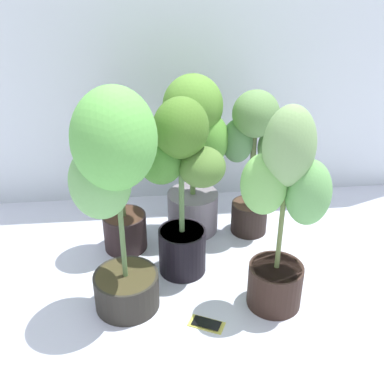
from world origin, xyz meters
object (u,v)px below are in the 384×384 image
Objects in this scene: potted_plant_back_center at (193,145)px; cell_phone at (206,324)px; potted_plant_back_left at (119,160)px; potted_plant_front_right at (283,207)px; potted_plant_back_right at (253,150)px; potted_plant_front_left at (113,182)px; potted_plant_center at (181,178)px.

potted_plant_back_center reaches higher than cell_phone.
potted_plant_front_right is at bearing -36.79° from potted_plant_back_left.
potted_plant_front_left is (-0.64, -0.51, 0.13)m from potted_plant_back_right.
potted_plant_front_left reaches higher than cell_phone.
potted_plant_front_left is at bearing -122.47° from potted_plant_back_center.
potted_plant_back_center is 0.67m from potted_plant_front_left.
potted_plant_front_right is at bearing -35.59° from potted_plant_center.
potted_plant_front_right is (0.37, -0.27, -0.00)m from potted_plant_center.
potted_plant_front_left is 0.70m from cell_phone.
potted_plant_front_left reaches higher than potted_plant_back_right.
potted_plant_back_right is (0.64, 0.09, -0.02)m from potted_plant_back_left.
potted_plant_back_right is 0.92× the size of potted_plant_back_center.
potted_plant_center is 5.25× the size of cell_phone.
potted_plant_front_right reaches higher than potted_plant_back_center.
potted_plant_center is at bearing -141.68° from potted_plant_back_right.
potted_plant_back_left is at bearing 141.57° from potted_plant_center.
cell_phone is (-0.31, -0.67, -0.46)m from potted_plant_back_right.
potted_plant_back_left is at bearing -172.21° from potted_plant_back_right.
potted_plant_center is at bearing 38.72° from potted_plant_front_left.
potted_plant_center reaches higher than potted_plant_back_left.
potted_plant_front_left reaches higher than potted_plant_back_center.
potted_plant_back_left is 5.16× the size of cell_phone.
potted_plant_front_left is (-0.35, -0.55, 0.11)m from potted_plant_back_center.
potted_plant_back_left is 0.98× the size of potted_plant_center.
potted_plant_front_right reaches higher than potted_plant_back_right.
potted_plant_back_right is at bearing 38.48° from potted_plant_front_left.
cell_phone is at bearing -79.19° from potted_plant_center.
potted_plant_front_left is at bearing -141.28° from potted_plant_center.
potted_plant_center is 0.46m from potted_plant_front_right.
cell_phone is at bearing -91.29° from potted_plant_back_center.
potted_plant_back_right is 4.77× the size of cell_phone.
potted_plant_back_left is 0.34m from potted_plant_center.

